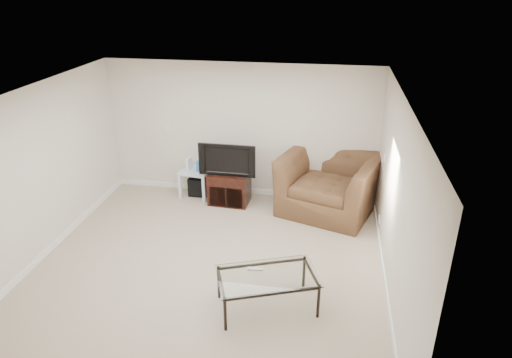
% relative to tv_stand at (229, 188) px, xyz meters
% --- Properties ---
extents(floor, '(5.00, 5.00, 0.00)m').
position_rel_tv_stand_xyz_m(floor, '(0.14, -2.05, -0.30)').
color(floor, tan).
rests_on(floor, ground).
extents(ceiling, '(5.00, 5.00, 0.00)m').
position_rel_tv_stand_xyz_m(ceiling, '(0.14, -2.05, 2.20)').
color(ceiling, white).
rests_on(ceiling, ground).
extents(wall_back, '(5.00, 0.02, 2.50)m').
position_rel_tv_stand_xyz_m(wall_back, '(0.14, 0.45, 0.95)').
color(wall_back, silver).
rests_on(wall_back, ground).
extents(wall_left, '(0.02, 5.00, 2.50)m').
position_rel_tv_stand_xyz_m(wall_left, '(-2.36, -2.05, 0.95)').
color(wall_left, silver).
rests_on(wall_left, ground).
extents(wall_right, '(0.02, 5.00, 2.50)m').
position_rel_tv_stand_xyz_m(wall_right, '(2.64, -2.05, 0.95)').
color(wall_right, silver).
rests_on(wall_right, ground).
extents(plate_back, '(0.12, 0.02, 0.12)m').
position_rel_tv_stand_xyz_m(plate_back, '(-1.26, 0.44, 0.95)').
color(plate_back, white).
rests_on(plate_back, wall_back).
extents(plate_right_switch, '(0.02, 0.09, 0.13)m').
position_rel_tv_stand_xyz_m(plate_right_switch, '(2.63, -0.45, 0.95)').
color(plate_right_switch, white).
rests_on(plate_right_switch, wall_right).
extents(plate_right_outlet, '(0.02, 0.08, 0.12)m').
position_rel_tv_stand_xyz_m(plate_right_outlet, '(2.63, -0.75, 0.00)').
color(plate_right_outlet, white).
rests_on(plate_right_outlet, wall_right).
extents(tv_stand, '(0.74, 0.54, 0.60)m').
position_rel_tv_stand_xyz_m(tv_stand, '(0.00, 0.00, 0.00)').
color(tv_stand, black).
rests_on(tv_stand, floor).
extents(dvd_player, '(0.41, 0.30, 0.06)m').
position_rel_tv_stand_xyz_m(dvd_player, '(-0.00, -0.04, 0.20)').
color(dvd_player, black).
rests_on(dvd_player, tv_stand).
extents(television, '(0.95, 0.20, 0.59)m').
position_rel_tv_stand_xyz_m(television, '(-0.00, -0.03, 0.59)').
color(television, black).
rests_on(television, tv_stand).
extents(side_table, '(0.60, 0.60, 0.52)m').
position_rel_tv_stand_xyz_m(side_table, '(-0.69, 0.23, -0.04)').
color(side_table, silver).
rests_on(side_table, floor).
extents(subwoofer, '(0.36, 0.36, 0.35)m').
position_rel_tv_stand_xyz_m(subwoofer, '(-0.65, 0.25, -0.12)').
color(subwoofer, black).
rests_on(subwoofer, floor).
extents(game_console, '(0.09, 0.18, 0.24)m').
position_rel_tv_stand_xyz_m(game_console, '(-0.82, 0.23, 0.34)').
color(game_console, white).
rests_on(game_console, side_table).
extents(game_case, '(0.06, 0.15, 0.20)m').
position_rel_tv_stand_xyz_m(game_case, '(-0.63, 0.20, 0.32)').
color(game_case, '#337FCC').
rests_on(game_case, side_table).
extents(recliner, '(1.84, 1.49, 1.39)m').
position_rel_tv_stand_xyz_m(recliner, '(1.79, 0.00, 0.40)').
color(recliner, brown).
rests_on(recliner, floor).
extents(coffee_table, '(1.40, 1.09, 0.48)m').
position_rel_tv_stand_xyz_m(coffee_table, '(1.11, -2.78, -0.06)').
color(coffee_table, black).
rests_on(coffee_table, floor).
extents(remote, '(0.20, 0.07, 0.02)m').
position_rel_tv_stand_xyz_m(remote, '(0.94, -2.68, 0.20)').
color(remote, '#B2B2B7').
rests_on(remote, coffee_table).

